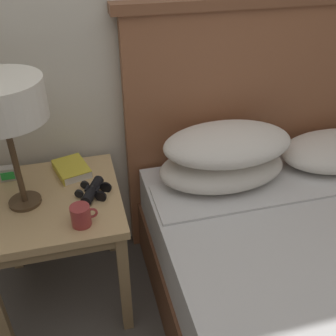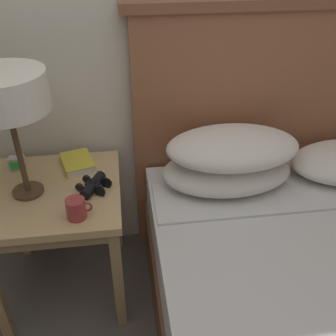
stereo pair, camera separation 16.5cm
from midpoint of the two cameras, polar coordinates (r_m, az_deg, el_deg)
name	(u,v)px [view 2 (the right image)]	position (r m, az deg, el deg)	size (l,w,h in m)	color
nightstand	(55,204)	(1.79, -13.58, -5.21)	(0.58, 0.58, 0.60)	tan
table_lamp	(5,94)	(1.54, -19.82, 9.95)	(0.32, 0.32, 0.53)	#4C3823
book_on_nightstand	(77,163)	(1.86, -10.62, 0.67)	(0.18, 0.21, 0.04)	silver
binoculars_pair	(93,185)	(1.69, -8.06, -2.57)	(0.16, 0.16, 0.05)	black
coffee_mug	(76,209)	(1.54, -10.20, -5.93)	(0.10, 0.08, 0.08)	#993333
alarm_clock	(17,163)	(1.91, -18.80, 0.62)	(0.07, 0.05, 0.06)	#B7B2A8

